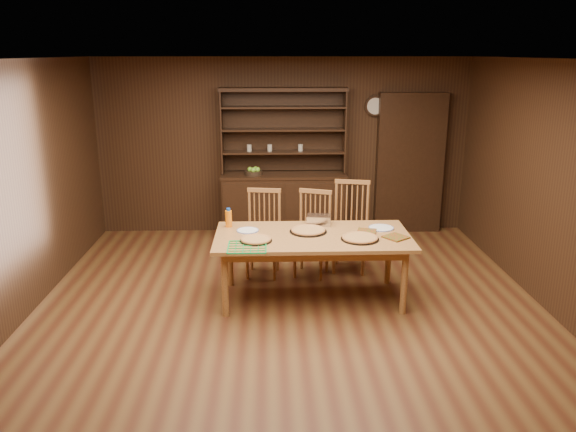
{
  "coord_description": "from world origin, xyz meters",
  "views": [
    {
      "loc": [
        -0.2,
        -5.34,
        2.66
      ],
      "look_at": [
        -0.01,
        0.4,
        0.98
      ],
      "focal_mm": 35.0,
      "sensor_mm": 36.0,
      "label": 1
    }
  ],
  "objects_px": {
    "dining_table": "(313,241)",
    "china_hutch": "(284,196)",
    "chair_right": "(351,223)",
    "chair_center": "(313,230)",
    "chair_left": "(263,230)",
    "juice_bottle": "(229,218)"
  },
  "relations": [
    {
      "from": "chair_left",
      "to": "dining_table",
      "type": "bearing_deg",
      "value": -47.25
    },
    {
      "from": "china_hutch",
      "to": "dining_table",
      "type": "height_order",
      "value": "china_hutch"
    },
    {
      "from": "chair_center",
      "to": "chair_right",
      "type": "bearing_deg",
      "value": 36.66
    },
    {
      "from": "chair_right",
      "to": "china_hutch",
      "type": "bearing_deg",
      "value": 132.42
    },
    {
      "from": "chair_left",
      "to": "juice_bottle",
      "type": "height_order",
      "value": "chair_left"
    },
    {
      "from": "chair_center",
      "to": "juice_bottle",
      "type": "distance_m",
      "value": 1.13
    },
    {
      "from": "chair_left",
      "to": "juice_bottle",
      "type": "distance_m",
      "value": 0.66
    },
    {
      "from": "dining_table",
      "to": "chair_right",
      "type": "height_order",
      "value": "chair_right"
    },
    {
      "from": "dining_table",
      "to": "chair_left",
      "type": "height_order",
      "value": "chair_left"
    },
    {
      "from": "chair_left",
      "to": "chair_center",
      "type": "bearing_deg",
      "value": 6.59
    },
    {
      "from": "juice_bottle",
      "to": "chair_center",
      "type": "bearing_deg",
      "value": 23.8
    },
    {
      "from": "dining_table",
      "to": "chair_left",
      "type": "relative_size",
      "value": 2.0
    },
    {
      "from": "chair_left",
      "to": "chair_right",
      "type": "relative_size",
      "value": 0.94
    },
    {
      "from": "chair_left",
      "to": "chair_center",
      "type": "relative_size",
      "value": 1.01
    },
    {
      "from": "china_hutch",
      "to": "chair_right",
      "type": "distance_m",
      "value": 1.6
    },
    {
      "from": "china_hutch",
      "to": "chair_left",
      "type": "distance_m",
      "value": 1.55
    },
    {
      "from": "chair_center",
      "to": "chair_right",
      "type": "relative_size",
      "value": 0.93
    },
    {
      "from": "china_hutch",
      "to": "chair_left",
      "type": "xyz_separation_m",
      "value": [
        -0.29,
        -1.52,
        -0.03
      ]
    },
    {
      "from": "chair_right",
      "to": "chair_center",
      "type": "bearing_deg",
      "value": -150.38
    },
    {
      "from": "dining_table",
      "to": "china_hutch",
      "type": "bearing_deg",
      "value": 96.34
    },
    {
      "from": "dining_table",
      "to": "chair_center",
      "type": "bearing_deg",
      "value": 85.12
    },
    {
      "from": "dining_table",
      "to": "chair_right",
      "type": "relative_size",
      "value": 1.88
    }
  ]
}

